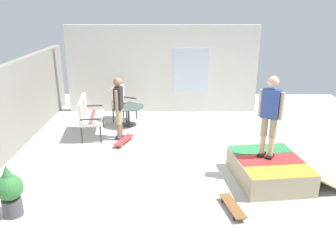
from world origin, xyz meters
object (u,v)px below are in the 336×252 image
at_px(person_skater, 270,112).
at_px(patio_table, 128,112).
at_px(patio_bench, 88,113).
at_px(patio_chair_near_house, 121,100).
at_px(skateboard_spare, 233,206).
at_px(skateboard_by_bench, 124,140).
at_px(potted_plant, 10,190).
at_px(skate_ramp, 270,170).
at_px(person_watching, 119,104).

bearing_deg(person_skater, patio_table, 44.58).
height_order(patio_bench, person_skater, person_skater).
bearing_deg(patio_bench, patio_chair_near_house, -29.34).
distance_m(patio_table, skateboard_spare, 4.93).
xyz_separation_m(skateboard_by_bench, skateboard_spare, (-3.00, -2.23, 0.00)).
bearing_deg(skateboard_spare, patio_bench, 42.13).
distance_m(skateboard_by_bench, potted_plant, 3.49).
bearing_deg(skateboard_spare, skateboard_by_bench, 36.65).
bearing_deg(potted_plant, patio_table, -17.65).
xyz_separation_m(patio_table, person_skater, (-3.16, -3.11, 1.00)).
bearing_deg(patio_bench, skateboard_by_bench, -120.10).
relative_size(skate_ramp, potted_plant, 2.23).
bearing_deg(patio_table, patio_chair_near_house, 28.40).
distance_m(person_watching, person_skater, 3.87).
bearing_deg(person_skater, skate_ramp, -146.58).
relative_size(patio_chair_near_house, patio_table, 1.13).
bearing_deg(patio_table, skateboard_spare, -152.65).
distance_m(patio_chair_near_house, skateboard_spare, 5.50).
bearing_deg(person_skater, person_watching, 56.90).
height_order(skateboard_by_bench, potted_plant, potted_plant).
relative_size(skateboard_by_bench, potted_plant, 0.89).
bearing_deg(patio_chair_near_house, skateboard_spare, -152.54).
xyz_separation_m(patio_chair_near_house, person_skater, (-3.64, -3.37, 0.79)).
xyz_separation_m(patio_bench, person_watching, (-0.27, -0.87, 0.32)).
bearing_deg(person_watching, skateboard_spare, -144.41).
xyz_separation_m(patio_chair_near_house, skateboard_by_bench, (-1.86, -0.29, -0.53)).
distance_m(skate_ramp, patio_table, 4.58).
relative_size(person_watching, skateboard_spare, 1.97).
relative_size(patio_bench, skateboard_spare, 1.59).
bearing_deg(person_watching, patio_bench, 72.99).
relative_size(person_watching, person_skater, 0.99).
bearing_deg(patio_bench, person_watching, -107.01).
relative_size(person_skater, potted_plant, 1.77).
distance_m(person_skater, skateboard_spare, 1.98).
height_order(person_watching, skateboard_by_bench, person_watching).
xyz_separation_m(patio_chair_near_house, skateboard_spare, (-4.86, -2.52, -0.53)).
bearing_deg(patio_table, patio_bench, 128.88).
height_order(patio_table, skateboard_spare, patio_table).
distance_m(skate_ramp, patio_chair_near_house, 5.12).
relative_size(skate_ramp, patio_bench, 1.57).
height_order(patio_bench, skateboard_by_bench, patio_bench).
bearing_deg(person_skater, patio_chair_near_house, 42.81).
bearing_deg(person_skater, potted_plant, 106.68).
bearing_deg(potted_plant, person_skater, -73.32).
distance_m(patio_bench, person_skater, 4.79).
xyz_separation_m(patio_table, person_watching, (-1.06, 0.11, 0.53)).
height_order(patio_table, potted_plant, potted_plant).
relative_size(patio_table, person_watching, 0.56).
bearing_deg(skate_ramp, skateboard_by_bench, 58.95).
distance_m(patio_bench, patio_table, 1.28).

